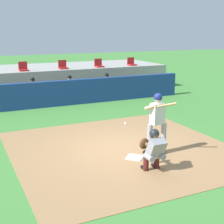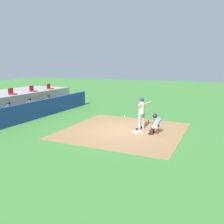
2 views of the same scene
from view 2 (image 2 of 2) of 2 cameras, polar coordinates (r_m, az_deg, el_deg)
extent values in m
plane|color=#428438|center=(13.60, 2.69, -4.38)|extent=(80.00, 80.00, 0.00)
cube|color=#9E754C|center=(13.60, 2.69, -4.35)|extent=(6.40, 6.40, 0.01)
cube|color=white|center=(13.33, 5.89, -4.65)|extent=(0.62, 0.62, 0.02)
cylinder|color=#99999E|center=(13.69, 6.45, -2.34)|extent=(0.15, 0.15, 0.92)
cylinder|color=#99999E|center=(14.04, 7.35, -2.02)|extent=(0.15, 0.15, 0.92)
cube|color=white|center=(13.71, 6.98, 0.91)|extent=(0.41, 0.28, 0.60)
sphere|color=tan|center=(13.63, 7.02, 2.69)|extent=(0.21, 0.21, 0.21)
sphere|color=navy|center=(13.63, 7.03, 2.83)|extent=(0.24, 0.24, 0.24)
cylinder|color=tan|center=(13.41, 6.69, 1.59)|extent=(0.26, 0.23, 0.17)
cylinder|color=tan|center=(13.60, 6.64, 1.74)|extent=(0.57, 0.12, 0.18)
cylinder|color=tan|center=(13.59, 7.70, 1.91)|extent=(0.74, 0.52, 0.24)
cube|color=black|center=(13.79, 6.16, -4.02)|extent=(0.21, 0.29, 0.09)
cube|color=black|center=(14.13, 7.07, -3.66)|extent=(0.21, 0.29, 0.09)
cylinder|color=gray|center=(12.80, 10.00, -3.60)|extent=(0.16, 0.32, 0.16)
cylinder|color=#4C1919|center=(12.90, 9.33, -4.43)|extent=(0.14, 0.14, 0.42)
cube|color=black|center=(12.96, 9.05, -5.13)|extent=(0.11, 0.24, 0.08)
cylinder|color=gray|center=(13.10, 10.37, -3.26)|extent=(0.16, 0.32, 0.16)
cylinder|color=#4C1919|center=(13.19, 9.71, -4.08)|extent=(0.14, 0.14, 0.42)
cube|color=black|center=(13.26, 9.43, -4.77)|extent=(0.11, 0.24, 0.08)
cube|color=gray|center=(12.89, 10.44, -2.50)|extent=(0.40, 0.44, 0.57)
cube|color=#2D2D33|center=(12.92, 9.93, -2.45)|extent=(0.38, 0.26, 0.45)
sphere|color=brown|center=(12.83, 10.15, -0.99)|extent=(0.21, 0.21, 0.21)
sphere|color=#232328|center=(12.83, 10.07, -0.89)|extent=(0.25, 0.25, 0.25)
cylinder|color=brown|center=(12.91, 9.43, -2.45)|extent=(0.10, 0.45, 0.10)
ellipsoid|color=brown|center=(12.93, 8.42, -2.39)|extent=(0.28, 0.12, 0.30)
sphere|color=white|center=(13.49, 2.96, -0.98)|extent=(0.07, 0.07, 0.07)
cube|color=navy|center=(16.93, -18.15, 0.28)|extent=(13.00, 0.30, 1.20)
cube|color=olive|center=(17.68, -20.47, -0.66)|extent=(11.80, 0.44, 0.45)
cylinder|color=#939399|center=(16.67, -22.74, -0.59)|extent=(0.15, 0.40, 0.15)
cylinder|color=#939399|center=(16.58, -22.19, -1.55)|extent=(0.13, 0.13, 0.45)
cube|color=maroon|center=(16.58, -22.03, -2.19)|extent=(0.11, 0.24, 0.08)
cylinder|color=#939399|center=(16.84, -22.09, -0.43)|extent=(0.15, 0.40, 0.15)
cylinder|color=#939399|center=(16.75, -21.55, -1.37)|extent=(0.13, 0.13, 0.45)
cube|color=maroon|center=(16.75, -21.39, -2.01)|extent=(0.11, 0.24, 0.08)
cube|color=gray|center=(16.86, -22.99, 0.46)|extent=(0.36, 0.22, 0.54)
sphere|color=#996B4C|center=(16.80, -23.09, 1.76)|extent=(0.20, 0.20, 0.20)
sphere|color=black|center=(16.80, -23.10, 1.90)|extent=(0.22, 0.22, 0.22)
cylinder|color=#996B4C|center=(16.65, -23.14, -0.07)|extent=(0.09, 0.41, 0.22)
cylinder|color=#996B4C|center=(16.91, -22.15, 0.18)|extent=(0.09, 0.41, 0.22)
cylinder|color=#939399|center=(17.95, -18.41, 0.51)|extent=(0.15, 0.40, 0.15)
cylinder|color=#939399|center=(17.86, -17.89, -0.37)|extent=(0.13, 0.13, 0.45)
cube|color=maroon|center=(17.86, -17.74, -0.97)|extent=(0.11, 0.24, 0.08)
cylinder|color=#939399|center=(18.13, -17.86, 0.65)|extent=(0.15, 0.40, 0.15)
cylinder|color=#939399|center=(18.05, -17.34, -0.22)|extent=(0.13, 0.13, 0.45)
cube|color=maroon|center=(18.05, -17.18, -0.81)|extent=(0.11, 0.24, 0.08)
cube|color=gray|center=(18.14, -18.70, 1.47)|extent=(0.36, 0.22, 0.54)
sphere|color=tan|center=(18.08, -18.78, 2.69)|extent=(0.20, 0.20, 0.20)
sphere|color=black|center=(18.08, -18.79, 2.82)|extent=(0.22, 0.22, 0.22)
cylinder|color=tan|center=(17.92, -18.79, 1.00)|extent=(0.09, 0.41, 0.22)
cylinder|color=tan|center=(18.21, -17.93, 1.21)|extent=(0.09, 0.41, 0.22)
cylinder|color=#939399|center=(19.48, -14.30, 1.56)|extent=(0.15, 0.40, 0.15)
cylinder|color=#939399|center=(19.40, -13.80, 0.75)|extent=(0.13, 0.13, 0.45)
cube|color=maroon|center=(19.40, -13.66, 0.20)|extent=(0.11, 0.24, 0.08)
cylinder|color=#939399|center=(19.68, -13.83, 1.68)|extent=(0.15, 0.40, 0.15)
cylinder|color=#939399|center=(19.60, -13.33, 0.88)|extent=(0.13, 0.13, 0.45)
cube|color=maroon|center=(19.60, -13.19, 0.34)|extent=(0.11, 0.24, 0.08)
cube|color=gray|center=(19.67, -14.60, 2.44)|extent=(0.36, 0.22, 0.54)
sphere|color=brown|center=(19.62, -14.66, 3.56)|extent=(0.20, 0.20, 0.20)
sphere|color=black|center=(19.61, -14.66, 3.68)|extent=(0.22, 0.22, 0.22)
cylinder|color=brown|center=(19.45, -14.64, 2.01)|extent=(0.09, 0.41, 0.22)
cylinder|color=brown|center=(19.75, -13.91, 2.19)|extent=(0.09, 0.41, 0.22)
cube|color=#A51E1E|center=(19.52, -22.23, 3.91)|extent=(0.46, 0.46, 0.08)
cube|color=#A51E1E|center=(19.64, -22.69, 4.62)|extent=(0.46, 0.06, 0.40)
cube|color=#A51E1E|center=(21.05, -17.95, 4.68)|extent=(0.46, 0.46, 0.08)
cube|color=#A51E1E|center=(21.16, -18.39, 5.34)|extent=(0.46, 0.06, 0.40)
cube|color=#A51E1E|center=(22.68, -14.26, 5.33)|extent=(0.46, 0.46, 0.08)
cube|color=#A51E1E|center=(22.79, -14.69, 5.94)|extent=(0.46, 0.06, 0.40)
camera|label=1|loc=(8.62, 48.90, 6.30)|focal=52.79mm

